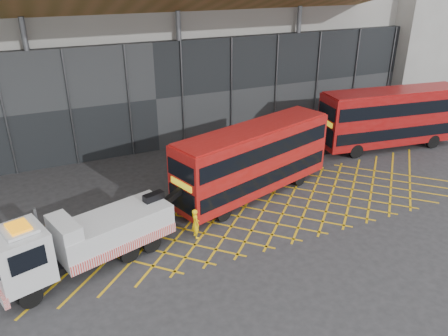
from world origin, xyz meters
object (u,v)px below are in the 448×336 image
bus_second (392,116)px  worker (196,223)px  recovery_truck (82,239)px  bus_towed (254,158)px

bus_second → worker: 18.93m
recovery_truck → bus_towed: (10.43, 3.22, 0.87)m
worker → bus_towed: bearing=-60.6°
recovery_truck → worker: size_ratio=5.83×
worker → bus_second: bearing=-74.8°
bus_towed → bus_second: bearing=-6.3°
bus_second → worker: (-18.01, -5.59, -1.70)m
bus_towed → worker: bus_towed is taller
bus_second → worker: size_ratio=6.95×
bus_second → worker: bearing=-155.4°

